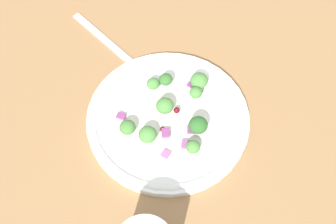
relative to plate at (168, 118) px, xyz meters
The scene contains 22 objects.
ground_plane 2.02cm from the plate, 89.75° to the right, with size 180.00×180.00×2.00cm, color olive.
plate is the anchor object (origin of this frame).
dressing_pool 0.44cm from the plate, 90.00° to the left, with size 14.33×14.33×0.20cm, color white.
broccoli_floret_0 5.71cm from the plate, 78.24° to the right, with size 1.94×1.94×1.96cm.
broccoli_floret_1 7.52cm from the plate, 66.60° to the right, with size 2.73×2.73×2.76cm.
broccoli_floret_2 2.44cm from the plate, ahead, with size 2.65×2.65×2.69cm.
broccoli_floret_3 6.78cm from the plate, 90.57° to the left, with size 2.37×2.37×2.40cm.
broccoli_floret_4 7.01cm from the plate, behind, with size 2.06×2.06×2.08cm.
broccoli_floret_5 6.02cm from the plate, 21.36° to the right, with size 2.09×2.09×2.12cm.
broccoli_floret_6 5.85cm from the plate, 147.70° to the right, with size 2.78×2.78×2.82cm.
broccoli_floret_7 5.37cm from the plate, 119.06° to the left, with size 2.65×2.65×2.68cm.
broccoli_floret_8 5.88cm from the plate, ahead, with size 2.03×2.03×2.06cm.
cranberry_0 2.63cm from the plate, 136.05° to the left, with size 0.77×0.77×0.77cm, color maroon.
cranberry_1 4.85cm from the plate, 109.02° to the left, with size 0.95×0.95×0.95cm, color maroon.
cranberry_2 2.02cm from the plate, 73.56° to the right, with size 0.97×0.97×0.97cm, color maroon.
onion_bit_0 6.52cm from the plate, 152.22° to the left, with size 1.15×1.17×0.34cm, color #A35B93.
onion_bit_1 5.55cm from the plate, behind, with size 1.10×1.35×0.36cm, color #934C84.
onion_bit_2 4.35cm from the plate, 150.02° to the right, with size 1.27×1.25×0.51cm, color #843D75.
onion_bit_3 6.60cm from the plate, 57.00° to the right, with size 0.90×0.83×0.36cm, color #843D75.
onion_bit_4 7.08cm from the plate, 66.15° to the left, with size 1.33×1.00×0.43cm, color #843D75.
onion_bit_5 3.26cm from the plate, 149.07° to the left, with size 1.20×1.37×0.53cm, color #843D75.
fork 16.83cm from the plate, ahead, with size 18.15×7.86×0.50cm.
Camera 1 is at (-31.99, 15.64, 61.11)cm, focal length 49.28 mm.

